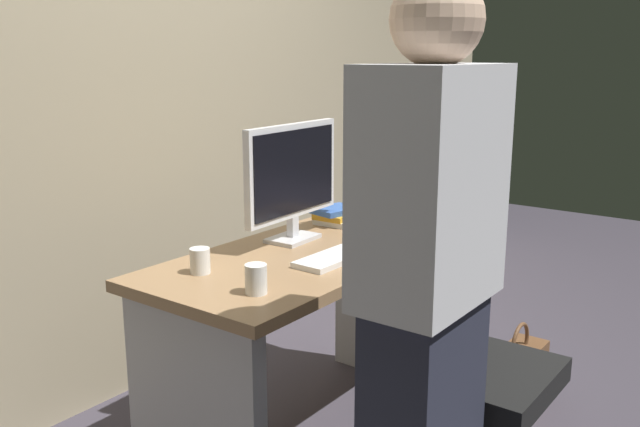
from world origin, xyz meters
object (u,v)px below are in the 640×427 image
office_chair (462,380)px  monitor (293,176)px  person_at_desk (426,304)px  handbag (517,378)px  cup_near_keyboard (256,279)px  keyboard (343,254)px  cup_by_monitor (200,261)px  desk (309,310)px  mouse (381,236)px  book_stack (336,215)px  cell_phone (405,234)px

office_chair → monitor: (0.12, 0.79, 0.57)m
person_at_desk → handbag: 1.35m
person_at_desk → monitor: person_at_desk is taller
monitor → cup_near_keyboard: (-0.54, -0.29, -0.21)m
person_at_desk → keyboard: bearing=50.7°
office_chair → cup_by_monitor: size_ratio=10.96×
cup_near_keyboard → handbag: (1.12, -0.43, -0.65)m
desk → person_at_desk: person_at_desk is taller
mouse → book_stack: (0.11, 0.30, 0.02)m
mouse → cell_phone: mouse is taller
keyboard → handbag: 1.00m
cup_by_monitor → handbag: size_ratio=0.23×
cup_near_keyboard → book_stack: 0.93m
monitor → handbag: monitor is taller
mouse → cup_near_keyboard: bearing=-178.5°
handbag → person_at_desk: bearing=-172.3°
book_stack → person_at_desk: bearing=-134.4°
cell_phone → handbag: 0.77m
desk → cell_phone: size_ratio=9.18×
cell_phone → desk: bearing=169.7°
cup_by_monitor → handbag: cup_by_monitor is taller
keyboard → book_stack: book_stack is taller
cup_near_keyboard → cell_phone: bearing=-1.0°
office_chair → desk: bearing=86.6°
handbag → cup_near_keyboard: bearing=158.9°
person_at_desk → cell_phone: person_at_desk is taller
keyboard → book_stack: 0.50m
monitor → mouse: (0.21, -0.27, -0.24)m
keyboard → mouse: 0.28m
office_chair → monitor: 0.98m
monitor → cup_by_monitor: monitor is taller
cup_near_keyboard → book_stack: (0.87, 0.32, -0.01)m
mouse → cup_by_monitor: cup_by_monitor is taller
cup_by_monitor → handbag: 1.45m
mouse → book_stack: book_stack is taller
keyboard → mouse: mouse is taller
office_chair → handbag: size_ratio=2.49×
monitor → mouse: monitor is taller
person_at_desk → mouse: size_ratio=16.39×
desk → cup_by_monitor: cup_by_monitor is taller
cup_near_keyboard → cup_by_monitor: (0.04, 0.28, -0.00)m
person_at_desk → handbag: person_at_desk is taller
monitor → cell_phone: (0.34, -0.31, -0.25)m
office_chair → keyboard: size_ratio=2.19×
desk → office_chair: 0.66m
desk → mouse: (0.29, -0.13, 0.25)m
person_at_desk → cup_by_monitor: size_ratio=19.11×
mouse → book_stack: size_ratio=0.49×
keyboard → cell_phone: size_ratio=2.99×
mouse → cup_by_monitor: bearing=159.9°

